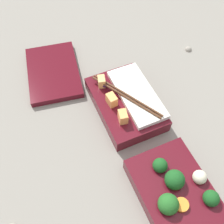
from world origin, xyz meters
name	(u,v)px	position (x,y,z in m)	size (l,w,h in m)	color
ground_plane	(141,145)	(0.00, 0.00, 0.00)	(3.00, 3.00, 0.00)	gray
bento_tray_vegetable	(177,194)	(-0.13, -0.01, 0.02)	(0.20, 0.14, 0.07)	#510F19
bento_tray_rice	(127,102)	(0.11, -0.01, 0.02)	(0.20, 0.14, 0.06)	#510F19
bento_lid	(53,72)	(0.29, 0.12, 0.01)	(0.20, 0.13, 0.02)	#510F19
pebble_3	(189,49)	(0.22, -0.27, 0.00)	(0.02, 0.02, 0.02)	gray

